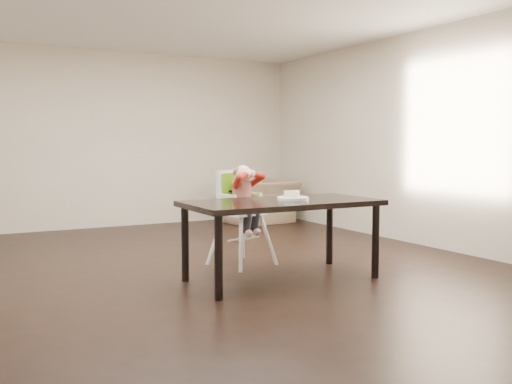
% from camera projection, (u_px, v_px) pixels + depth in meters
% --- Properties ---
extents(ground, '(7.00, 7.00, 0.00)m').
position_uv_depth(ground, '(203.00, 270.00, 5.79)').
color(ground, black).
rests_on(ground, ground).
extents(room_walls, '(6.02, 7.02, 2.71)m').
position_uv_depth(room_walls, '(202.00, 85.00, 5.64)').
color(room_walls, beige).
rests_on(room_walls, ground).
extents(dining_table, '(1.80, 0.90, 0.75)m').
position_uv_depth(dining_table, '(282.00, 209.00, 5.32)').
color(dining_table, black).
rests_on(dining_table, ground).
extents(high_chair, '(0.54, 0.54, 1.05)m').
position_uv_depth(high_chair, '(240.00, 195.00, 5.99)').
color(high_chair, white).
rests_on(high_chair, ground).
extents(plate, '(0.39, 0.39, 0.09)m').
position_uv_depth(plate, '(293.00, 197.00, 5.34)').
color(plate, white).
rests_on(plate, dining_table).
extents(armchair, '(1.13, 0.80, 0.92)m').
position_uv_depth(armchair, '(259.00, 194.00, 9.25)').
color(armchair, '#9E8564').
rests_on(armchair, ground).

